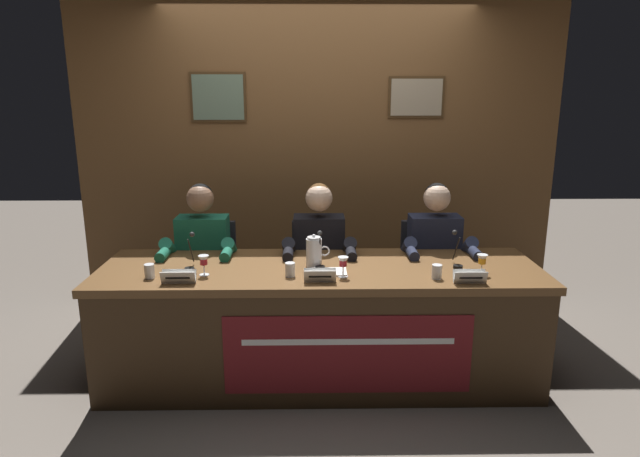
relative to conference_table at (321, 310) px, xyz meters
name	(u,v)px	position (x,y,z in m)	size (l,w,h in m)	color
ground_plane	(320,375)	(0.00, 0.11, -0.51)	(12.00, 12.00, 0.00)	#70665B
wall_back_panelled	(317,156)	(0.00, 1.42, 0.79)	(3.99, 0.14, 2.60)	brown
conference_table	(321,310)	(0.00, 0.00, 0.00)	(2.79, 0.82, 0.76)	brown
chair_left	(209,284)	(-0.83, 0.70, -0.08)	(0.44, 0.45, 0.89)	black
panelist_left	(202,257)	(-0.83, 0.50, 0.19)	(0.51, 0.48, 1.22)	black
nameplate_left	(178,277)	(-0.83, -0.19, 0.29)	(0.20, 0.06, 0.08)	white
juice_glass_left	(204,262)	(-0.71, -0.04, 0.33)	(0.06, 0.06, 0.12)	white
water_cup_left	(150,272)	(-1.02, -0.09, 0.28)	(0.06, 0.06, 0.08)	silver
microphone_left	(190,257)	(-0.81, 0.08, 0.32)	(0.06, 0.17, 0.22)	black
chair_center	(319,284)	(0.00, 0.70, -0.08)	(0.44, 0.45, 0.89)	black
panelist_center	(319,256)	(0.00, 0.50, 0.19)	(0.51, 0.48, 1.22)	black
nameplate_center	(320,276)	(-0.01, -0.18, 0.29)	(0.19, 0.06, 0.08)	white
juice_glass_center	(343,263)	(0.13, -0.09, 0.33)	(0.06, 0.06, 0.12)	white
water_cup_center	(290,270)	(-0.19, -0.07, 0.28)	(0.06, 0.06, 0.08)	silver
microphone_center	(320,256)	(0.00, 0.10, 0.32)	(0.06, 0.17, 0.22)	black
chair_right	(428,283)	(0.83, 0.70, -0.08)	(0.44, 0.45, 0.89)	black
panelist_right	(436,256)	(0.83, 0.50, 0.19)	(0.51, 0.48, 1.22)	black
nameplate_right	(470,277)	(0.86, -0.21, 0.29)	(0.19, 0.06, 0.08)	white
juice_glass_right	(482,261)	(0.98, -0.05, 0.33)	(0.06, 0.06, 0.12)	white
water_cup_right	(437,272)	(0.69, -0.13, 0.28)	(0.06, 0.06, 0.08)	silver
microphone_right	(457,255)	(0.86, 0.10, 0.32)	(0.06, 0.17, 0.22)	black
water_pitcher_central	(314,252)	(-0.04, 0.12, 0.34)	(0.15, 0.10, 0.21)	silver
document_stack_center	(329,272)	(0.05, -0.02, 0.25)	(0.21, 0.15, 0.01)	white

